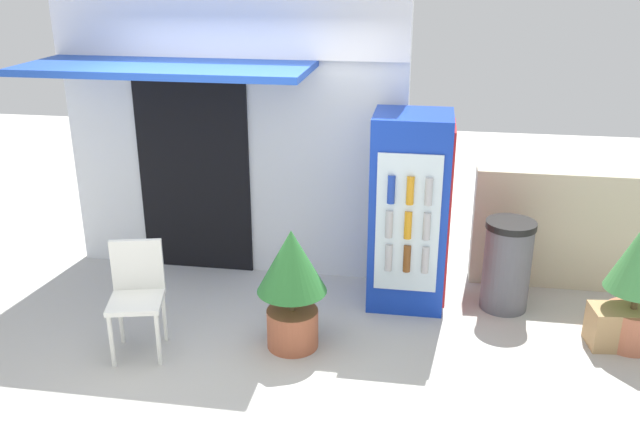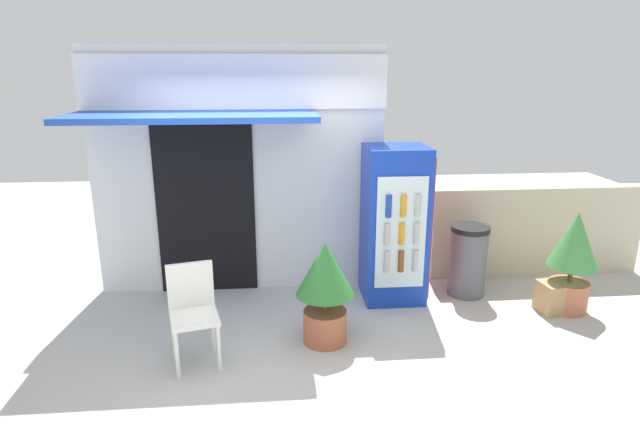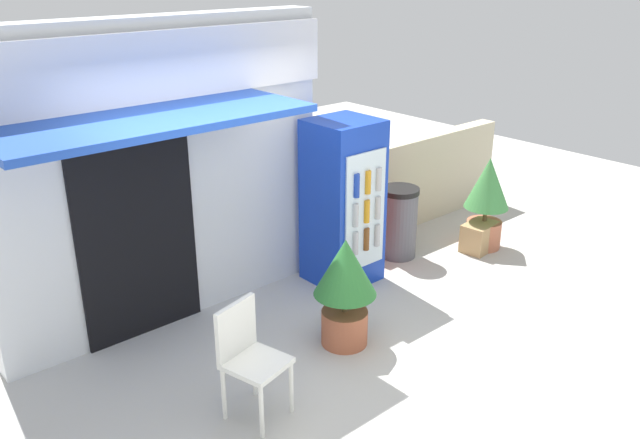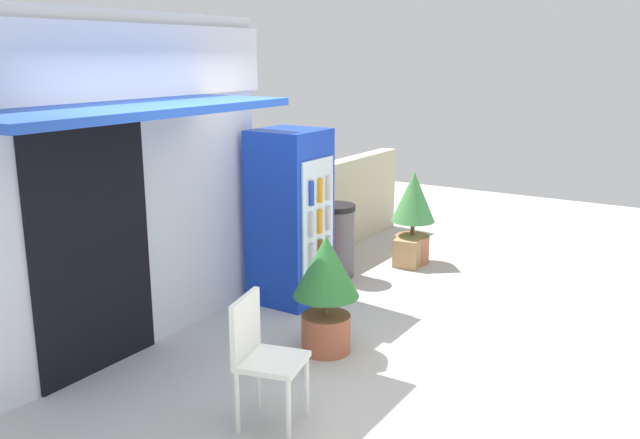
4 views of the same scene
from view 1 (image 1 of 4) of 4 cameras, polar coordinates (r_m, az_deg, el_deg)
The scene contains 9 objects.
ground at distance 5.70m, azimuth -8.61°, elevation -10.81°, with size 16.00×16.00×0.00m, color beige.
storefront_building at distance 6.70m, azimuth -7.38°, elevation 7.87°, with size 3.31×1.31×2.81m.
drink_cooler at distance 6.11m, azimuth 7.52°, elevation 0.68°, with size 0.69×0.70×1.76m.
plastic_chair at distance 5.62m, azimuth -15.02°, elevation -5.64°, with size 0.50×0.51×0.91m.
potted_plant_near_shop at distance 5.43m, azimuth -2.37°, elevation -4.98°, with size 0.56×0.56×1.02m.
potted_plant_curbside at distance 5.97m, azimuth 25.13°, elevation -4.12°, with size 0.52×0.52×1.12m.
trash_bin at distance 6.33m, azimuth 15.32°, elevation -3.67°, with size 0.44×0.44×0.83m.
stone_boundary_wall at distance 6.99m, azimuth 23.79°, elevation -1.05°, with size 2.72×0.21×1.14m, color beige.
cardboard_box at distance 6.13m, azimuth 23.49°, elevation -8.22°, with size 0.43×0.29×0.34m, color tan.
Camera 1 is at (1.60, -4.59, 2.98)m, focal length 38.37 mm.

